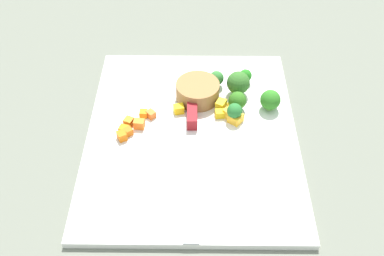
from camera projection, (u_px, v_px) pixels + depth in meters
name	position (u px, v px, depth m)	size (l,w,h in m)	color
ground_plane	(192.00, 137.00, 0.80)	(4.00, 4.00, 0.00)	slate
cutting_board	(192.00, 134.00, 0.80)	(0.44, 0.36, 0.01)	white
prep_bowl	(198.00, 91.00, 0.85)	(0.08, 0.08, 0.03)	olive
chef_knife	(189.00, 139.00, 0.77)	(0.28, 0.03, 0.02)	silver
carrot_dice_0	(143.00, 114.00, 0.82)	(0.01, 0.01, 0.01)	orange
carrot_dice_1	(129.00, 122.00, 0.80)	(0.01, 0.02, 0.01)	orange
carrot_dice_2	(122.00, 136.00, 0.78)	(0.01, 0.02, 0.01)	orange
carrot_dice_3	(139.00, 124.00, 0.80)	(0.02, 0.01, 0.02)	orange
carrot_dice_4	(124.00, 129.00, 0.79)	(0.01, 0.02, 0.01)	orange
carrot_dice_5	(128.00, 132.00, 0.79)	(0.01, 0.01, 0.01)	orange
carrot_dice_6	(151.00, 114.00, 0.82)	(0.01, 0.02, 0.01)	orange
pepper_dice_0	(230.00, 113.00, 0.82)	(0.02, 0.02, 0.02)	yellow
pepper_dice_1	(221.00, 105.00, 0.83)	(0.02, 0.02, 0.02)	yellow
pepper_dice_2	(220.00, 114.00, 0.82)	(0.02, 0.01, 0.01)	yellow
pepper_dice_3	(231.00, 108.00, 0.83)	(0.01, 0.01, 0.02)	yellow
pepper_dice_4	(236.00, 118.00, 0.81)	(0.02, 0.02, 0.02)	yellow
pepper_dice_5	(179.00, 109.00, 0.82)	(0.02, 0.02, 0.02)	yellow
broccoli_floret_0	(245.00, 76.00, 0.88)	(0.02, 0.02, 0.03)	#82BC54
broccoli_floret_1	(238.00, 83.00, 0.85)	(0.04, 0.04, 0.05)	#91BF5E
broccoli_floret_2	(234.00, 111.00, 0.80)	(0.03, 0.03, 0.04)	#84BE67
broccoli_floret_3	(217.00, 78.00, 0.87)	(0.03, 0.03, 0.03)	#86AE55
broccoli_floret_4	(237.00, 101.00, 0.82)	(0.03, 0.03, 0.04)	#84C160
broccoli_floret_5	(270.00, 100.00, 0.82)	(0.04, 0.04, 0.04)	#94C15F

